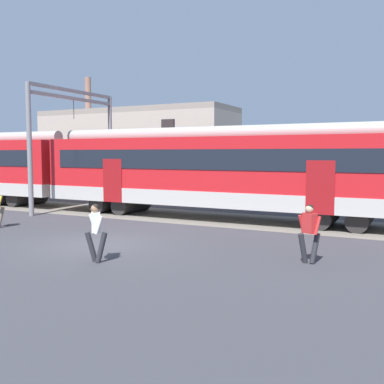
% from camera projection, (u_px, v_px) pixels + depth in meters
% --- Properties ---
extents(ground_plane, '(160.00, 160.00, 0.00)m').
position_uv_depth(ground_plane, '(99.00, 244.00, 15.19)').
color(ground_plane, '#38383D').
extents(track_bed, '(80.00, 4.40, 0.01)m').
position_uv_depth(track_bed, '(44.00, 206.00, 26.03)').
color(track_bed, slate).
rests_on(track_bed, ground).
extents(commuter_train, '(38.05, 3.07, 4.73)m').
position_uv_depth(commuter_train, '(77.00, 168.00, 24.71)').
color(commuter_train, '#B7B2AD').
rests_on(commuter_train, ground).
extents(pedestrian_white, '(0.70, 0.47, 1.67)m').
position_uv_depth(pedestrian_white, '(96.00, 228.00, 12.62)').
color(pedestrian_white, '#28282D').
rests_on(pedestrian_white, ground).
extents(pedestrian_red, '(0.66, 0.54, 1.67)m').
position_uv_depth(pedestrian_red, '(309.00, 229.00, 12.48)').
color(pedestrian_red, '#28282D').
rests_on(pedestrian_red, ground).
extents(catenary_gantry, '(0.24, 6.64, 6.53)m').
position_uv_depth(catenary_gantry, '(74.00, 131.00, 24.59)').
color(catenary_gantry, gray).
rests_on(catenary_gantry, ground).
extents(background_building, '(15.43, 5.00, 9.20)m').
position_uv_depth(background_building, '(136.00, 152.00, 34.69)').
color(background_building, '#B2A899').
rests_on(background_building, ground).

